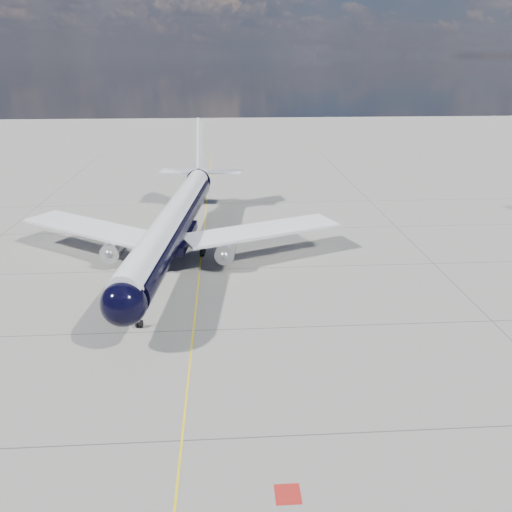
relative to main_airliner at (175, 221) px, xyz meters
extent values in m
plane|color=gray|center=(3.24, -0.29, -4.77)|extent=(320.00, 320.00, 0.00)
cube|color=yellow|center=(3.24, -5.29, -4.77)|extent=(0.16, 160.00, 0.01)
cube|color=maroon|center=(10.04, -40.29, -4.77)|extent=(1.60, 1.60, 0.01)
cylinder|color=black|center=(-0.16, -1.47, -0.21)|extent=(8.54, 41.48, 4.13)
sphere|color=black|center=(-2.49, -23.07, -0.21)|extent=(4.55, 4.55, 4.13)
cone|color=black|center=(2.58, 23.90, 0.44)|extent=(4.92, 8.00, 4.13)
cylinder|color=white|center=(-0.16, -1.47, 0.82)|extent=(7.87, 43.54, 3.22)
cube|color=black|center=(-2.52, -23.29, 0.39)|extent=(2.73, 1.58, 0.60)
cube|color=white|center=(-11.32, 1.37, -1.19)|extent=(20.30, 16.21, 0.35)
cube|color=white|center=(11.35, -1.08, -1.19)|extent=(21.38, 12.80, 0.35)
cube|color=black|center=(-0.16, -1.47, -1.73)|extent=(5.70, 11.29, 1.09)
cylinder|color=#B8B8C0|center=(-7.41, -2.87, -2.44)|extent=(2.96, 5.23, 2.43)
cylinder|color=#B8B8C0|center=(6.63, -4.39, -2.44)|extent=(2.96, 5.23, 2.43)
sphere|color=gray|center=(-7.66, -5.14, -2.44)|extent=(1.32, 1.32, 1.19)
sphere|color=gray|center=(6.38, -6.66, -2.44)|extent=(1.32, 1.32, 1.19)
cube|color=white|center=(-7.39, -2.66, -1.62)|extent=(0.61, 3.48, 1.19)
cube|color=white|center=(6.65, -4.17, -1.62)|extent=(0.61, 3.48, 1.19)
cube|color=white|center=(2.52, 23.37, 5.98)|extent=(1.09, 6.89, 9.26)
cube|color=white|center=(2.58, 23.90, 1.31)|extent=(14.41, 4.97, 0.24)
cylinder|color=gray|center=(-2.08, -19.29, -3.42)|extent=(0.22, 0.22, 2.28)
cylinder|color=black|center=(-2.30, -19.27, -4.39)|extent=(0.28, 0.78, 0.76)
cylinder|color=black|center=(-1.87, -19.31, -4.39)|extent=(0.28, 0.78, 0.76)
cylinder|color=gray|center=(-3.44, 0.52, -3.31)|extent=(0.31, 0.31, 2.06)
cylinder|color=gray|center=(3.47, -0.23, -3.31)|extent=(0.31, 0.31, 2.06)
cylinder|color=black|center=(-3.50, -0.07, -4.18)|extent=(0.61, 1.24, 1.19)
cylinder|color=black|center=(-3.38, 1.11, -4.18)|extent=(0.61, 1.24, 1.19)
cylinder|color=black|center=(3.41, -0.82, -4.18)|extent=(0.61, 1.24, 1.19)
cylinder|color=black|center=(3.54, 0.37, -4.18)|extent=(0.61, 1.24, 1.19)
camera|label=1|loc=(6.66, -62.91, 20.06)|focal=35.00mm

